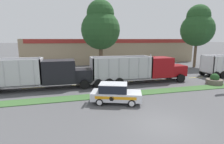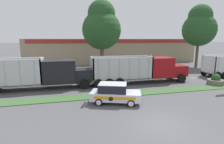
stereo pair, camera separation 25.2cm
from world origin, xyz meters
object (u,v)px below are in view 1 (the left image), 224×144
at_px(dump_truck_trail, 47,74).
at_px(stone_planter, 214,80).
at_px(dump_truck_mid, 148,70).
at_px(rally_car, 115,93).

distance_m(dump_truck_trail, stone_planter, 19.51).
distance_m(dump_truck_mid, dump_truck_trail, 12.02).
height_order(dump_truck_mid, dump_truck_trail, dump_truck_trail).
relative_size(dump_truck_mid, dump_truck_trail, 1.02).
relative_size(dump_truck_trail, rally_car, 2.64).
xyz_separation_m(dump_truck_mid, stone_planter, (7.21, -3.11, -1.12)).
relative_size(dump_truck_mid, rally_car, 2.69).
bearing_deg(rally_car, dump_truck_trail, 134.56).
bearing_deg(rally_car, dump_truck_mid, 45.28).
bearing_deg(dump_truck_mid, rally_car, -134.72).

